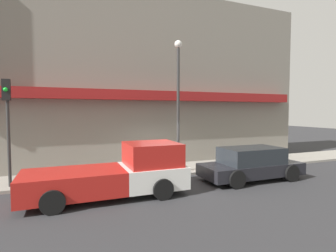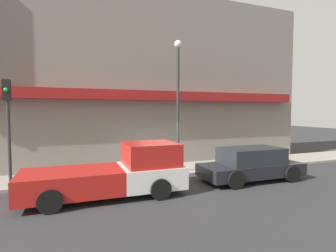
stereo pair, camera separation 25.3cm
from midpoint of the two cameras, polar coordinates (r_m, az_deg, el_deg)
The scene contains 8 objects.
ground_plane at distance 12.27m, azimuth 0.51°, elevation -11.19°, with size 80.00×80.00×0.00m, color #2D2D30.
sidewalk at distance 13.41m, azimuth -1.47°, elevation -9.67°, with size 36.00×2.53×0.12m.
building at distance 15.79m, azimuth -4.87°, elevation 9.65°, with size 19.80×3.80×10.58m.
pickup_truck at distance 9.80m, azimuth -10.41°, elevation -10.02°, with size 5.63×2.28×1.87m.
parked_car at distance 12.31m, azimuth 18.19°, elevation -7.91°, with size 4.60×2.01×1.45m.
fire_hydrant at distance 11.82m, azimuth -16.15°, elevation -9.56°, with size 0.22×0.22×0.68m.
street_lamp at distance 12.56m, azimuth 2.77°, elevation 7.44°, with size 0.36×0.36×6.27m.
traffic_light at distance 11.77m, azimuth -30.98°, elevation 2.24°, with size 0.28×0.42×4.14m.
Camera 2 is at (-4.17, -11.13, 3.06)m, focal length 28.00 mm.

